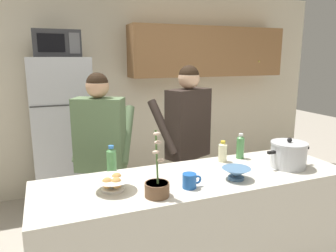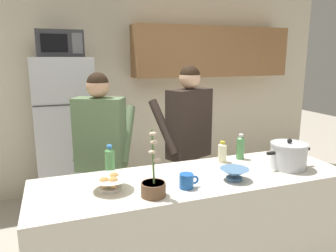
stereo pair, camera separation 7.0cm
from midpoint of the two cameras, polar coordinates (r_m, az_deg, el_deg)
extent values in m
cube|color=beige|center=(4.31, -9.15, 6.29)|extent=(6.00, 0.12, 2.60)
cube|color=olive|center=(4.50, 6.79, 13.07)|extent=(2.21, 0.34, 0.66)
sphere|color=gold|center=(4.74, 15.58, 11.08)|extent=(0.03, 0.03, 0.03)
cube|color=silver|center=(2.46, 4.15, -19.00)|extent=(2.21, 0.68, 0.92)
cube|color=#B7BABF|center=(3.84, -18.79, -1.47)|extent=(0.64, 0.64, 1.74)
cube|color=#333333|center=(3.45, -18.91, 3.50)|extent=(0.63, 0.01, 0.01)
cylinder|color=#B2B2B7|center=(3.54, -15.51, -3.87)|extent=(0.02, 0.02, 0.78)
cube|color=#2D2D30|center=(3.73, -19.86, 13.71)|extent=(0.48, 0.36, 0.28)
cube|color=black|center=(3.54, -20.74, 13.76)|extent=(0.26, 0.01, 0.18)
cube|color=#59595B|center=(3.55, -16.96, 14.01)|extent=(0.11, 0.01, 0.21)
cylinder|color=#33384C|center=(2.97, -10.85, -14.91)|extent=(0.11, 0.11, 0.79)
cylinder|color=#33384C|center=(3.01, -13.54, -14.63)|extent=(0.11, 0.11, 0.79)
cube|color=#59724C|center=(2.74, -12.87, -1.55)|extent=(0.46, 0.37, 0.62)
sphere|color=tan|center=(2.68, -13.28, 6.92)|extent=(0.19, 0.19, 0.19)
sphere|color=black|center=(2.68, -13.30, 7.42)|extent=(0.18, 0.18, 0.18)
cylinder|color=#59724C|center=(2.80, -8.09, -1.49)|extent=(0.24, 0.36, 0.48)
cylinder|color=#59724C|center=(2.93, -15.88, -1.25)|extent=(0.24, 0.36, 0.48)
cylinder|color=#726656|center=(3.24, 3.74, -12.05)|extent=(0.11, 0.11, 0.81)
cylinder|color=#726656|center=(3.14, 1.88, -12.84)|extent=(0.11, 0.11, 0.81)
cube|color=#2D231E|center=(2.96, 2.97, 0.43)|extent=(0.47, 0.35, 0.64)
sphere|color=#D8A884|center=(2.90, 3.07, 8.54)|extent=(0.20, 0.20, 0.20)
sphere|color=black|center=(2.90, 3.07, 9.02)|extent=(0.19, 0.19, 0.19)
cylinder|color=#2D231E|center=(3.20, 3.97, 0.94)|extent=(0.22, 0.38, 0.49)
cylinder|color=#2D231E|center=(2.90, -1.61, -0.20)|extent=(0.22, 0.38, 0.49)
cylinder|color=silver|center=(2.57, 20.02, -5.02)|extent=(0.26, 0.26, 0.18)
cylinder|color=silver|center=(2.54, 20.18, -2.94)|extent=(0.27, 0.27, 0.02)
sphere|color=black|center=(2.53, 20.22, -2.37)|extent=(0.04, 0.04, 0.04)
cube|color=black|center=(2.45, 17.27, -4.54)|extent=(0.06, 0.02, 0.02)
cube|color=black|center=(2.66, 22.69, -3.63)|extent=(0.06, 0.02, 0.02)
cylinder|color=#1E59B2|center=(2.05, 2.86, -9.79)|extent=(0.09, 0.09, 0.10)
torus|color=#1E59B2|center=(2.08, 4.31, -9.56)|extent=(0.06, 0.01, 0.06)
cylinder|color=white|center=(2.06, -10.80, -11.01)|extent=(0.14, 0.14, 0.02)
cone|color=white|center=(2.05, -10.84, -9.98)|extent=(0.26, 0.26, 0.06)
sphere|color=tan|center=(2.01, -11.81, -9.97)|extent=(0.07, 0.07, 0.07)
sphere|color=tan|center=(2.08, -10.15, -9.18)|extent=(0.07, 0.07, 0.07)
sphere|color=tan|center=(2.00, -10.24, -10.01)|extent=(0.07, 0.07, 0.07)
cylinder|color=#4C7299|center=(2.24, 11.20, -9.10)|extent=(0.11, 0.11, 0.02)
cone|color=#4C7299|center=(2.23, 11.24, -8.14)|extent=(0.20, 0.20, 0.06)
cylinder|color=beige|center=(2.57, 8.99, -4.81)|extent=(0.07, 0.07, 0.14)
cone|color=beige|center=(2.55, 9.05, -3.09)|extent=(0.07, 0.07, 0.02)
cylinder|color=gold|center=(2.55, 9.05, -2.88)|extent=(0.04, 0.04, 0.02)
cylinder|color=#4C8C4C|center=(2.67, 12.09, -3.91)|extent=(0.06, 0.06, 0.17)
cone|color=#4C8C4C|center=(2.65, 12.19, -1.86)|extent=(0.06, 0.06, 0.03)
cylinder|color=white|center=(2.65, 12.20, -1.55)|extent=(0.03, 0.03, 0.02)
cylinder|color=#4C8C4C|center=(2.27, -10.93, -6.64)|extent=(0.07, 0.07, 0.18)
cone|color=#4C8C4C|center=(2.24, -11.04, -4.10)|extent=(0.07, 0.07, 0.03)
cylinder|color=#3372BF|center=(2.24, -11.06, -3.71)|extent=(0.04, 0.04, 0.02)
cylinder|color=brown|center=(1.94, -3.03, -11.29)|extent=(0.15, 0.15, 0.09)
cylinder|color=#38281E|center=(1.93, -3.04, -10.24)|extent=(0.14, 0.14, 0.01)
cylinder|color=#4C7238|center=(1.87, -3.10, -5.58)|extent=(0.01, 0.04, 0.32)
ellipsoid|color=beige|center=(1.87, -2.38, -6.14)|extent=(0.04, 0.03, 0.02)
ellipsoid|color=beige|center=(1.84, -3.27, -4.69)|extent=(0.04, 0.03, 0.02)
ellipsoid|color=beige|center=(1.84, -2.94, -2.94)|extent=(0.04, 0.03, 0.02)
ellipsoid|color=beige|center=(1.82, -3.12, -1.38)|extent=(0.04, 0.03, 0.02)
camera|label=1|loc=(0.03, -90.75, -0.16)|focal=34.01mm
camera|label=2|loc=(0.03, 89.25, 0.16)|focal=34.01mm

